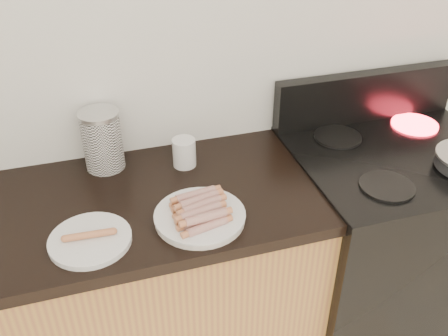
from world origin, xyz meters
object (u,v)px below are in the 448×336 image
object	(u,v)px
main_plate	(200,218)
side_plate	(90,240)
canister	(102,140)
stove	(380,247)
mug	(184,153)

from	to	relation	value
main_plate	side_plate	bearing A→B (deg)	-179.03
main_plate	canister	distance (m)	0.46
canister	side_plate	bearing A→B (deg)	-102.15
stove	side_plate	xyz separation A→B (m)	(-1.12, -0.15, 0.45)
stove	side_plate	size ratio (longest dim) A/B	3.87
main_plate	mug	size ratio (longest dim) A/B	2.69
stove	canister	world-z (taller)	canister
stove	mug	bearing A→B (deg)	167.32
side_plate	mug	world-z (taller)	mug
main_plate	side_plate	size ratio (longest dim) A/B	1.16
canister	mug	distance (m)	0.28
main_plate	canister	size ratio (longest dim) A/B	1.28
main_plate	side_plate	xyz separation A→B (m)	(-0.32, -0.01, -0.00)
canister	stove	bearing A→B (deg)	-13.23
main_plate	stove	bearing A→B (deg)	10.01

